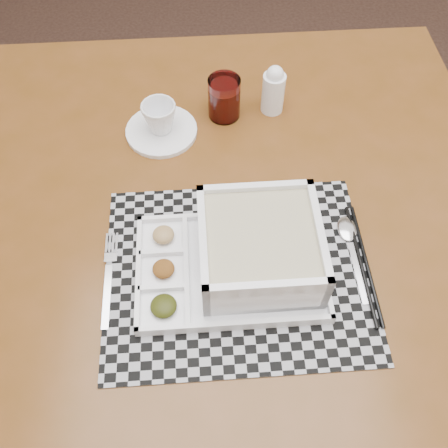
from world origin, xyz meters
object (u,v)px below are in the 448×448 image
(juice_glass, at_px, (224,99))
(dining_table, at_px, (225,240))
(cup, at_px, (160,118))
(creamer_bottle, at_px, (273,90))
(serving_tray, at_px, (252,252))

(juice_glass, bearing_deg, dining_table, -90.12)
(dining_table, relative_size, cup, 16.35)
(dining_table, height_order, juice_glass, juice_glass)
(cup, relative_size, creamer_bottle, 0.63)
(serving_tray, xyz_separation_m, creamer_bottle, (0.06, 0.39, 0.01))
(creamer_bottle, bearing_deg, cup, -163.63)
(serving_tray, xyz_separation_m, cup, (-0.18, 0.32, 0.00))
(dining_table, xyz_separation_m, cup, (-0.13, 0.22, 0.13))
(serving_tray, distance_m, creamer_bottle, 0.39)
(cup, height_order, juice_glass, juice_glass)
(serving_tray, height_order, cup, serving_tray)
(juice_glass, relative_size, creamer_bottle, 0.83)
(juice_glass, bearing_deg, cup, -158.07)
(creamer_bottle, bearing_deg, serving_tray, -98.71)
(juice_glass, height_order, creamer_bottle, creamer_bottle)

